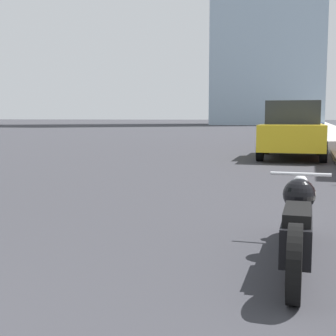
{
  "coord_description": "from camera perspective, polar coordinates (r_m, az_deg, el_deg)",
  "views": [
    {
      "loc": [
        3.53,
        -0.14,
        1.31
      ],
      "look_at": [
        1.67,
        5.98,
        0.61
      ],
      "focal_mm": 50.0,
      "sensor_mm": 36.0,
      "label": 1
    }
  ],
  "objects": [
    {
      "name": "sidewalk",
      "position": [
        40.21,
        19.66,
        4.15
      ],
      "size": [
        2.39,
        240.0,
        0.15
      ],
      "color": "#B2ADA3",
      "rests_on": "ground_plane"
    },
    {
      "name": "motorcycle",
      "position": [
        4.39,
        15.55,
        -6.51
      ],
      "size": [
        0.62,
        2.46,
        0.73
      ],
      "rotation": [
        0.0,
        0.0,
        0.0
      ],
      "color": "black",
      "rests_on": "ground_plane"
    },
    {
      "name": "parked_car_yellow",
      "position": [
        15.39,
        14.95,
        4.45
      ],
      "size": [
        2.04,
        4.36,
        1.79
      ],
      "rotation": [
        0.0,
        0.0,
        0.02
      ],
      "color": "gold",
      "rests_on": "ground_plane"
    },
    {
      "name": "parked_car_blue",
      "position": [
        28.07,
        16.48,
        5.06
      ],
      "size": [
        1.91,
        4.33,
        1.67
      ],
      "rotation": [
        0.0,
        0.0,
        0.05
      ],
      "color": "#1E3899",
      "rests_on": "ground_plane"
    },
    {
      "name": "parked_car_red",
      "position": [
        39.11,
        16.07,
        5.4
      ],
      "size": [
        2.17,
        4.52,
        1.76
      ],
      "rotation": [
        0.0,
        0.0,
        -0.08
      ],
      "color": "red",
      "rests_on": "ground_plane"
    }
  ]
}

